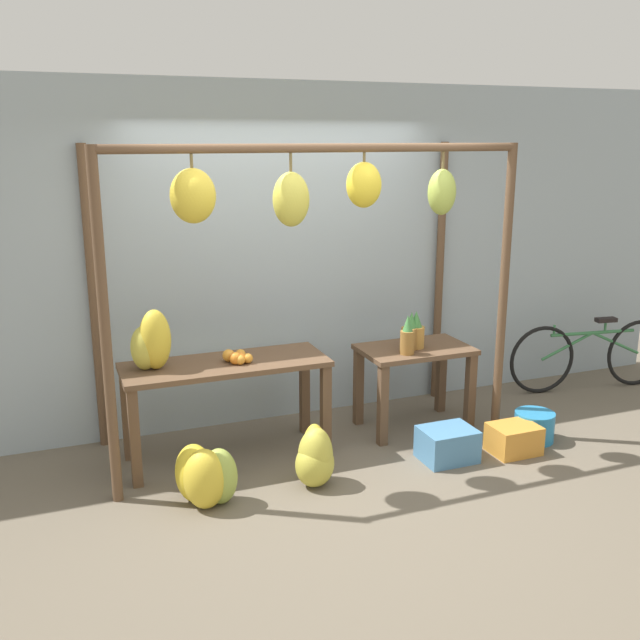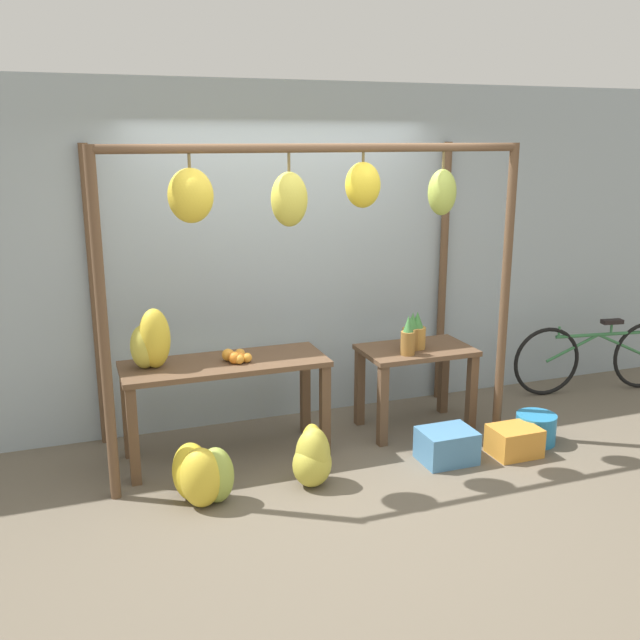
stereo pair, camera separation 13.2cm
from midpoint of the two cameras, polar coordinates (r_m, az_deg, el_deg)
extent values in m
plane|color=#665B4C|center=(5.17, 2.21, -12.78)|extent=(20.00, 20.00, 0.00)
cube|color=#99A8B2|center=(5.95, -2.58, 5.12)|extent=(8.00, 0.08, 2.80)
cylinder|color=brown|center=(4.71, -16.19, -0.92)|extent=(0.07, 0.07, 2.32)
cylinder|color=brown|center=(5.72, 15.21, 1.79)|extent=(0.07, 0.07, 2.32)
cylinder|color=brown|center=(5.65, -16.91, 1.53)|extent=(0.07, 0.07, 2.32)
cylinder|color=brown|center=(6.51, 10.37, 3.57)|extent=(0.07, 0.07, 2.32)
cylinder|color=brown|center=(4.88, 1.12, 13.60)|extent=(2.99, 0.06, 0.06)
cylinder|color=brown|center=(4.63, -9.61, 12.46)|extent=(0.02, 0.02, 0.09)
ellipsoid|color=gold|center=(4.64, -9.49, 9.79)|extent=(0.29, 0.26, 0.35)
cylinder|color=brown|center=(4.80, -1.70, 12.50)|extent=(0.02, 0.02, 0.12)
ellipsoid|color=gold|center=(4.81, -1.68, 9.63)|extent=(0.25, 0.22, 0.36)
cylinder|color=brown|center=(4.99, 4.26, 12.88)|extent=(0.02, 0.02, 0.06)
ellipsoid|color=yellow|center=(4.99, 4.22, 10.72)|extent=(0.25, 0.22, 0.31)
cylinder|color=brown|center=(5.27, 10.57, 12.45)|extent=(0.02, 0.02, 0.12)
ellipsoid|color=#9EB247|center=(5.28, 10.46, 10.02)|extent=(0.21, 0.19, 0.33)
cube|color=brown|center=(5.31, -6.93, -3.51)|extent=(1.51, 0.56, 0.04)
cube|color=brown|center=(5.13, -13.99, -9.04)|extent=(0.07, 0.07, 0.71)
cube|color=brown|center=(5.42, 1.10, -7.26)|extent=(0.07, 0.07, 0.71)
cube|color=brown|center=(5.56, -14.53, -7.20)|extent=(0.07, 0.07, 0.71)
cube|color=brown|center=(5.83, -0.54, -5.67)|extent=(0.07, 0.07, 0.71)
cube|color=brown|center=(5.87, 8.35, -2.40)|extent=(0.90, 0.56, 0.04)
cube|color=brown|center=(5.62, 5.71, -6.86)|extent=(0.07, 0.07, 0.66)
cube|color=brown|center=(5.99, 12.65, -5.78)|extent=(0.07, 0.07, 0.66)
cube|color=brown|center=(6.01, 3.82, -5.38)|extent=(0.07, 0.07, 0.66)
cube|color=brown|center=(6.36, 10.44, -4.47)|extent=(0.07, 0.07, 0.66)
ellipsoid|color=gold|center=(5.19, -12.39, -1.45)|extent=(0.31, 0.31, 0.44)
ellipsoid|color=gold|center=(5.21, -13.21, -2.09)|extent=(0.20, 0.22, 0.32)
sphere|color=orange|center=(5.22, -5.75, -3.16)|extent=(0.07, 0.07, 0.07)
sphere|color=orange|center=(5.30, -5.88, -2.88)|extent=(0.07, 0.07, 0.07)
sphere|color=orange|center=(5.30, -6.66, -2.79)|extent=(0.09, 0.09, 0.09)
sphere|color=orange|center=(5.25, -5.72, -2.99)|extent=(0.08, 0.08, 0.08)
sphere|color=orange|center=(5.23, -6.13, -3.02)|extent=(0.09, 0.09, 0.09)
sphere|color=orange|center=(5.25, -5.14, -3.03)|extent=(0.07, 0.07, 0.07)
sphere|color=orange|center=(5.34, -5.71, -2.71)|extent=(0.08, 0.08, 0.08)
cylinder|color=olive|center=(5.65, 7.71, -1.85)|extent=(0.11, 0.11, 0.19)
cone|color=#428442|center=(5.61, 7.76, -0.30)|extent=(0.08, 0.08, 0.13)
cylinder|color=olive|center=(5.80, 8.03, -1.50)|extent=(0.13, 0.13, 0.17)
cone|color=#428442|center=(5.76, 8.09, -0.04)|extent=(0.09, 0.09, 0.13)
cylinder|color=#A3702D|center=(5.81, 8.05, -1.53)|extent=(0.11, 0.11, 0.16)
cone|color=#337538|center=(5.77, 8.09, -0.30)|extent=(0.08, 0.08, 0.09)
cylinder|color=#B27F38|center=(5.83, 8.40, -1.42)|extent=(0.14, 0.14, 0.18)
cone|color=#428442|center=(5.79, 8.45, 0.04)|extent=(0.10, 0.10, 0.13)
cylinder|color=olive|center=(5.79, 7.90, -1.50)|extent=(0.14, 0.14, 0.18)
cone|color=#428442|center=(5.76, 7.94, -0.20)|extent=(0.10, 0.10, 0.09)
ellipsoid|color=#9EB247|center=(4.86, -7.51, -12.20)|extent=(0.32, 0.31, 0.39)
ellipsoid|color=yellow|center=(4.91, -9.48, -11.89)|extent=(0.34, 0.35, 0.40)
ellipsoid|color=gold|center=(4.82, -8.71, -12.36)|extent=(0.36, 0.35, 0.41)
ellipsoid|color=gold|center=(5.02, 0.29, -10.89)|extent=(0.27, 0.25, 0.43)
ellipsoid|color=gold|center=(5.07, 0.13, -10.61)|extent=(0.22, 0.24, 0.43)
ellipsoid|color=gold|center=(5.04, 0.13, -11.46)|extent=(0.37, 0.35, 0.32)
ellipsoid|color=gold|center=(5.02, 0.14, -10.96)|extent=(0.33, 0.33, 0.42)
cube|color=#4C84B2|center=(5.50, 10.79, -9.85)|extent=(0.40, 0.32, 0.25)
cylinder|color=teal|center=(5.99, 17.48, -8.28)|extent=(0.32, 0.32, 0.24)
torus|color=black|center=(7.01, 18.19, -3.18)|extent=(0.65, 0.13, 0.66)
cylinder|color=#337042|center=(7.21, 21.88, -1.10)|extent=(0.86, 0.16, 0.03)
cylinder|color=#337042|center=(7.38, 23.46, -1.85)|extent=(0.52, 0.11, 0.26)
cylinder|color=#337042|center=(7.10, 20.06, -2.12)|extent=(0.52, 0.11, 0.26)
cylinder|color=#337042|center=(7.27, 22.76, -0.66)|extent=(0.02, 0.02, 0.10)
cube|color=black|center=(7.25, 22.82, -0.12)|extent=(0.21, 0.11, 0.04)
cylinder|color=#337042|center=(6.98, 19.10, -0.90)|extent=(0.02, 0.02, 0.10)
cube|color=orange|center=(5.73, 15.93, -9.29)|extent=(0.36, 0.28, 0.22)
camera|label=1|loc=(0.07, -89.31, 0.18)|focal=40.00mm
camera|label=2|loc=(0.07, 90.69, -0.18)|focal=40.00mm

